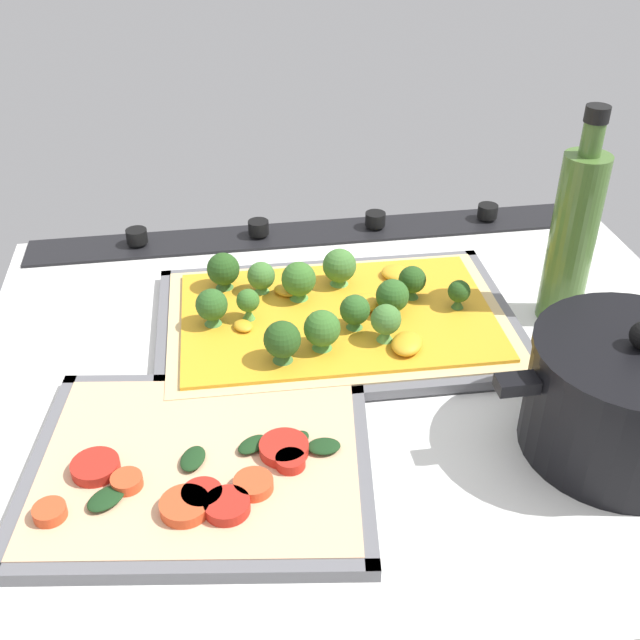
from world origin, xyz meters
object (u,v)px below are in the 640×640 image
baking_tray_front (337,325)px  broccoli_pizza (332,312)px  oil_bottle (573,235)px  baking_tray_back (201,467)px  veggie_pizza_back (201,465)px  cooking_pot (627,397)px

baking_tray_front → broccoli_pizza: (0.65, -0.14, 1.81)cm
broccoli_pizza → oil_bottle: bearing=176.7°
broccoli_pizza → oil_bottle: oil_bottle is taller
baking_tray_back → broccoli_pizza: bearing=-126.7°
veggie_pizza_back → oil_bottle: 46.66cm
broccoli_pizza → cooking_pot: bearing=134.2°
baking_tray_front → oil_bottle: 27.51cm
baking_tray_back → oil_bottle: size_ratio=1.35×
cooking_pot → oil_bottle: 22.42cm
baking_tray_back → veggie_pizza_back: size_ratio=1.09×
baking_tray_front → veggie_pizza_back: 26.14cm
baking_tray_front → cooking_pot: bearing=133.5°
cooking_pot → baking_tray_back: bearing=-4.1°
baking_tray_front → baking_tray_back: bearing=51.9°
veggie_pizza_back → oil_bottle: (-41.39, -19.46, 9.25)cm
baking_tray_front → baking_tray_back: same height
veggie_pizza_back → oil_bottle: oil_bottle is taller
broccoli_pizza → baking_tray_front: bearing=167.4°
cooking_pot → veggie_pizza_back: bearing=-3.2°
cooking_pot → baking_tray_front: bearing=-46.5°
baking_tray_front → broccoli_pizza: bearing=-12.6°
broccoli_pizza → veggie_pizza_back: bearing=54.1°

